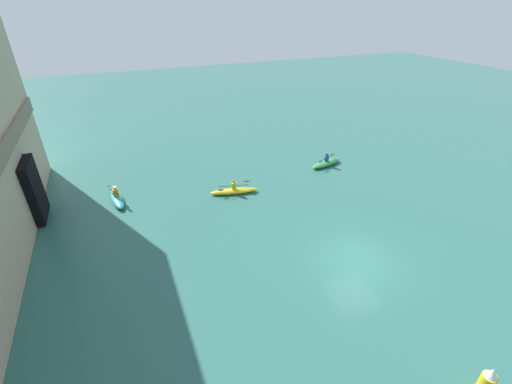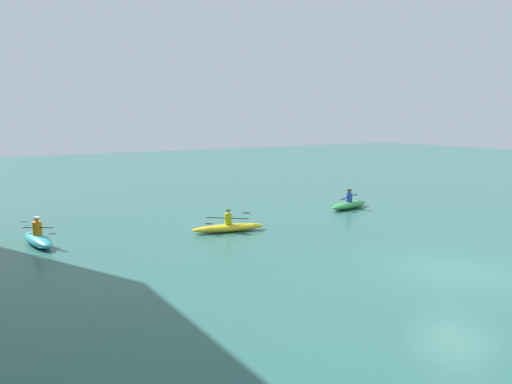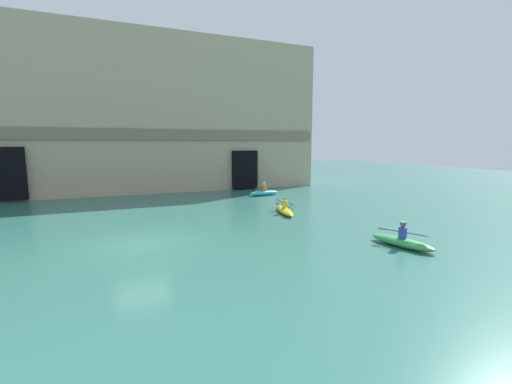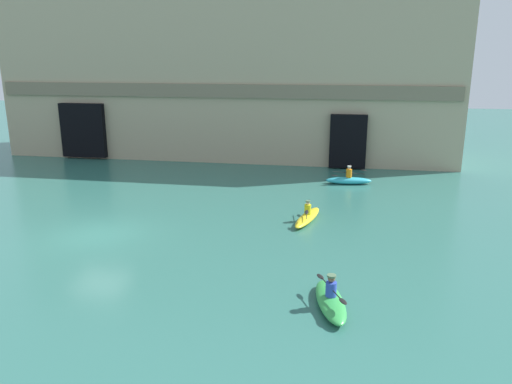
% 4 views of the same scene
% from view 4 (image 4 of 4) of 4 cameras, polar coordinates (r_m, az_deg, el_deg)
% --- Properties ---
extents(ground_plane, '(120.00, 120.00, 0.00)m').
position_cam_4_polar(ground_plane, '(23.68, -17.66, -4.65)').
color(ground_plane, '#2D665B').
extents(cliff_bluff, '(34.34, 7.92, 14.39)m').
position_cam_4_polar(cliff_bluff, '(40.16, -3.16, 14.49)').
color(cliff_bluff, tan).
rests_on(cliff_bluff, ground).
extents(kayak_yellow, '(1.38, 3.39, 1.03)m').
position_cam_4_polar(kayak_yellow, '(24.44, 5.91, -2.82)').
color(kayak_yellow, yellow).
rests_on(kayak_yellow, ground).
extents(kayak_cyan, '(2.88, 1.08, 1.16)m').
position_cam_4_polar(kayak_cyan, '(31.71, 10.54, 1.38)').
color(kayak_cyan, '#33B2C6').
rests_on(kayak_cyan, ground).
extents(kayak_green, '(1.46, 3.10, 1.12)m').
position_cam_4_polar(kayak_green, '(16.54, 8.52, -12.13)').
color(kayak_green, green).
rests_on(kayak_green, ground).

